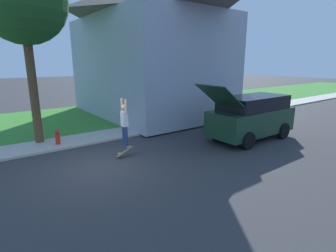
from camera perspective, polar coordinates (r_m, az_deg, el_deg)
The scene contains 9 objects.
ground_plane at distance 9.67m, azimuth -14.58°, elevation -8.70°, with size 120.00×120.00×0.00m, color #333335.
lawn at distance 19.12m, azimuth -7.04°, elevation 2.94°, with size 10.00×80.00×0.08m.
sidewalk at distance 15.51m, azimuth 1.02°, elevation 0.52°, with size 1.80×80.00×0.10m.
house at distance 18.61m, azimuth -4.29°, elevation 16.84°, with size 11.35×7.92×8.73m.
lawn_tree_near at distance 12.95m, azimuth -29.12°, elevation 22.67°, with size 3.50×3.50×7.70m.
suv_parked at distance 13.01m, azimuth 17.71°, elevation 2.04°, with size 2.02×5.11×2.73m.
skateboarder at distance 10.05m, azimuth -9.46°, elevation 0.86°, with size 0.41×0.21×1.82m.
skateboard at distance 10.43m, azimuth -9.40°, elevation -5.41°, with size 0.29×0.74×0.37m.
fire_hydrant at distance 12.42m, azimuth -22.91°, elevation -2.24°, with size 0.20×0.20×0.67m.
Camera 1 is at (8.37, -3.20, 3.65)m, focal length 28.00 mm.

